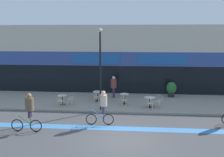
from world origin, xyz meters
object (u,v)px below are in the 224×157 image
Objects in this scene: cafe_chair_0_side at (71,98)px; lamp_post at (100,64)px; bistro_table_2 at (125,97)px; cafe_chair_3_side at (159,100)px; bistro_table_1 at (98,94)px; cafe_chair_2_near at (124,99)px; cafe_chair_1_near at (97,96)px; cyclist_2 at (103,105)px; planter_pot at (171,89)px; cafe_chair_3_near at (150,102)px; pedestrian_near_end at (114,85)px; cafe_chair_0_near at (60,100)px; bistro_table_0 at (62,98)px; bistro_table_3 at (150,100)px; cyclist_1 at (29,109)px.

cafe_chair_0_side is 3.65m from lamp_post.
bistro_table_2 is 2.54m from cafe_chair_3_side.
bistro_table_1 is 0.82× the size of cafe_chair_2_near.
cyclist_2 reaches higher than cafe_chair_1_near.
cafe_chair_0_side is at bearing -157.36° from planter_pot.
cafe_chair_3_near and cafe_chair_3_side have the same top height.
cafe_chair_1_near is 0.16× the size of lamp_post.
bistro_table_2 is at bearing -12.09° from cafe_chair_3_side.
lamp_post is 4.16m from pedestrian_near_end.
lamp_post is 3.14× the size of pedestrian_near_end.
pedestrian_near_end is (-4.70, -0.64, 0.37)m from planter_pot.
cafe_chair_3_side is (6.97, 0.54, 0.00)m from cafe_chair_0_near.
planter_pot is (7.63, 3.18, 0.15)m from cafe_chair_0_side.
bistro_table_0 is 0.89× the size of bistro_table_3.
cafe_chair_1_near is 4.51m from cyclist_2.
planter_pot reaches higher than cafe_chair_3_side.
bistro_table_3 is at bearing -77.76° from cafe_chair_0_near.
bistro_table_0 is 4.56m from bistro_table_2.
cyclist_1 reaches higher than cafe_chair_0_near.
cyclist_2 is at bearing 172.06° from cafe_chair_2_near.
cyclist_1 is at bearing 38.60° from cafe_chair_3_side.
planter_pot is 11.98m from cyclist_1.
bistro_table_0 is 6.33m from bistro_table_3.
cafe_chair_3_near is 0.51× the size of pedestrian_near_end.
cafe_chair_3_near is (0.00, -0.63, -0.00)m from bistro_table_3.
bistro_table_1 is at bearing -81.74° from cyclist_2.
cafe_chair_0_side is at bearing -143.10° from bistro_table_1.
cafe_chair_0_side is at bearing -170.78° from bistro_table_2.
bistro_table_3 is at bearing -0.75° from bistro_table_0.
bistro_table_0 is 6.96m from cafe_chair_3_side.
bistro_table_0 is at bearing 6.47° from cafe_chair_0_near.
bistro_table_0 is 2.75m from bistro_table_1.
cafe_chair_2_near is (4.51, 0.01, 0.02)m from bistro_table_0.
cyclist_2 is 6.19m from pedestrian_near_end.
bistro_table_1 is at bearing -43.60° from cafe_chair_0_near.
bistro_table_0 is at bearing -94.33° from cyclist_1.
lamp_post reaches higher than cafe_chair_3_near.
cafe_chair_3_near is at bearing -111.53° from cafe_chair_1_near.
cafe_chair_3_near is at bearing -6.38° from bistro_table_0.
planter_pot is at bearing 17.50° from bistro_table_1.
cafe_chair_3_near is at bearing -27.50° from bistro_table_1.
cafe_chair_0_side is 0.44× the size of cyclist_2.
cafe_chair_2_near is at bearing 0.07° from bistro_table_0.
bistro_table_3 is 0.88× the size of cafe_chair_2_near.
bistro_table_2 is 0.85× the size of cafe_chair_0_near.
bistro_table_0 is at bearing -158.93° from planter_pot.
cafe_chair_3_near is at bearing -137.93° from cyclist_2.
cafe_chair_2_near is (-0.01, -0.62, -0.03)m from bistro_table_2.
cafe_chair_1_near is at bearing -53.75° from cafe_chair_0_near.
cafe_chair_3_near is 8.06m from cyclist_1.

